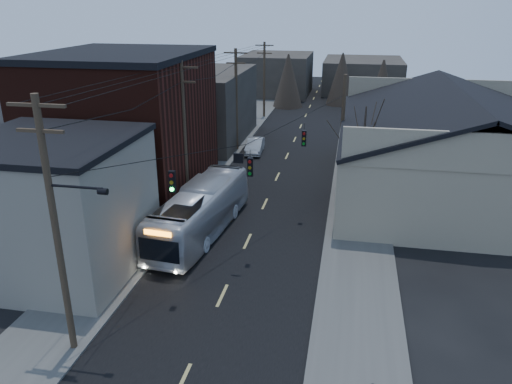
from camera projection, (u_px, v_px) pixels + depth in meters
road_surface at (284, 162)px, 44.46m from camera, size 9.00×110.00×0.02m
sidewalk_left at (214, 158)px, 45.59m from camera, size 4.00×110.00×0.12m
sidewalk_right at (358, 166)px, 43.30m from camera, size 4.00×110.00×0.12m
building_clapboard at (55, 208)px, 25.54m from camera, size 8.00×8.00×7.00m
building_brick at (126, 129)px, 35.27m from camera, size 10.00×12.00×10.00m
building_left_far at (200, 106)px, 50.40m from camera, size 9.00×14.00×7.00m
warehouse at (451, 157)px, 36.62m from camera, size 16.16×20.60×7.73m
building_far_left at (277, 74)px, 76.56m from camera, size 10.00×12.00×6.00m
building_far_right at (363, 75)px, 79.03m from camera, size 12.00×14.00×5.00m
bare_tree at (362, 161)px, 32.86m from camera, size 0.40×0.40×7.20m
utility_lines at (234, 121)px, 37.87m from camera, size 11.24×45.28×10.50m
bus at (200, 211)px, 30.17m from camera, size 3.67×11.23×3.07m
parked_car at (255, 146)px, 47.07m from camera, size 1.71×4.23×1.37m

